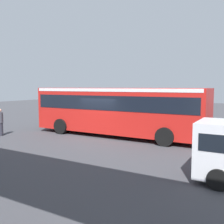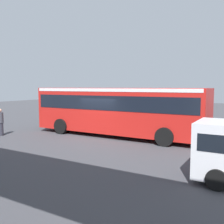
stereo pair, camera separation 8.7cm
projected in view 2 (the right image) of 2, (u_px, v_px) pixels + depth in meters
name	position (u px, v px, depth m)	size (l,w,h in m)	color
ground	(102.00, 137.00, 16.44)	(80.00, 80.00, 0.00)	#424247
city_bus	(117.00, 107.00, 16.58)	(11.54, 2.85, 3.15)	red
pedestrian	(1.00, 122.00, 16.77)	(0.38, 0.38, 1.79)	#2D2D38
traffic_sign	(61.00, 101.00, 24.04)	(0.08, 0.60, 2.80)	slate
lane_dash_leftmost	(176.00, 135.00, 16.91)	(2.00, 0.20, 0.01)	silver
lane_dash_left	(123.00, 130.00, 18.91)	(2.00, 0.20, 0.01)	silver
lane_dash_centre	(80.00, 126.00, 20.91)	(2.00, 0.20, 0.01)	silver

